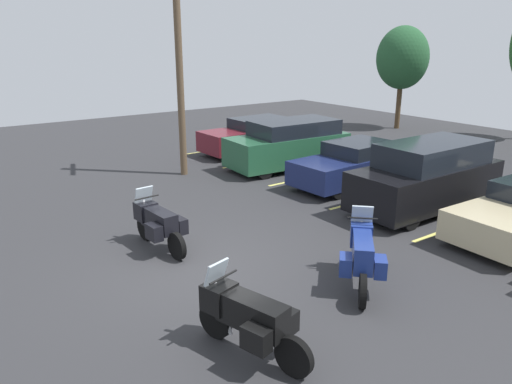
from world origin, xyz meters
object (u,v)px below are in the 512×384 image
object	(u,v)px
motorcycle_touring	(158,222)
car_navy	(355,164)
motorcycle_third	(248,316)
motorcycle_second	(362,253)
utility_pole	(179,64)
car_black	(427,176)
car_maroon	(253,135)
car_green	(289,144)

from	to	relation	value
motorcycle_touring	car_navy	size ratio (longest dim) A/B	0.44
motorcycle_touring	motorcycle_third	xyz separation A→B (m)	(4.61, -0.62, 0.02)
motorcycle_second	utility_pole	world-z (taller)	utility_pole
motorcycle_touring	car_black	size ratio (longest dim) A/B	0.44
car_maroon	car_green	size ratio (longest dim) A/B	0.97
motorcycle_third	car_green	size ratio (longest dim) A/B	0.45
car_green	car_black	xyz separation A→B (m)	(6.04, 0.20, 0.06)
motorcycle_third	car_navy	size ratio (longest dim) A/B	0.45
car_maroon	car_black	bearing A→B (deg)	-1.75
car_navy	car_black	xyz separation A→B (m)	(2.99, -0.20, 0.27)
motorcycle_third	utility_pole	xyz separation A→B (m)	(-10.21, 4.22, 3.27)
car_maroon	car_black	size ratio (longest dim) A/B	0.96
utility_pole	car_navy	bearing A→B (deg)	42.36
motorcycle_third	car_green	xyz separation A→B (m)	(-8.72, 7.97, 0.26)
car_navy	utility_pole	size ratio (longest dim) A/B	0.64
motorcycle_touring	motorcycle_second	world-z (taller)	motorcycle_second
car_green	car_maroon	bearing A→B (deg)	171.03
motorcycle_touring	motorcycle_second	size ratio (longest dim) A/B	1.23
car_green	car_black	bearing A→B (deg)	1.91
motorcycle_second	car_maroon	distance (m)	12.36
motorcycle_touring	utility_pole	bearing A→B (deg)	147.22
motorcycle_touring	car_green	xyz separation A→B (m)	(-4.11, 7.35, 0.28)
car_green	utility_pole	distance (m)	5.03
motorcycle_touring	utility_pole	distance (m)	7.43
car_maroon	motorcycle_touring	bearing A→B (deg)	-47.63
motorcycle_second	utility_pole	bearing A→B (deg)	173.82
motorcycle_touring	car_green	bearing A→B (deg)	119.22
car_maroon	motorcycle_third	bearing A→B (deg)	-35.71
motorcycle_touring	motorcycle_third	size ratio (longest dim) A/B	0.98
car_maroon	utility_pole	world-z (taller)	utility_pole
car_green	motorcycle_third	bearing A→B (deg)	-42.43
car_green	car_navy	world-z (taller)	car_green
motorcycle_second	car_maroon	size ratio (longest dim) A/B	0.37
car_navy	car_black	size ratio (longest dim) A/B	0.99
car_navy	car_green	bearing A→B (deg)	-172.53
motorcycle_third	motorcycle_second	bearing A→B (deg)	100.07
car_navy	car_maroon	bearing A→B (deg)	179.27
car_maroon	car_navy	bearing A→B (deg)	-0.73
utility_pole	motorcycle_touring	bearing A→B (deg)	-32.78
car_green	car_navy	bearing A→B (deg)	7.47
motorcycle_third	car_maroon	xyz separation A→B (m)	(-11.75, 8.45, 0.07)
car_maroon	utility_pole	bearing A→B (deg)	-69.96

